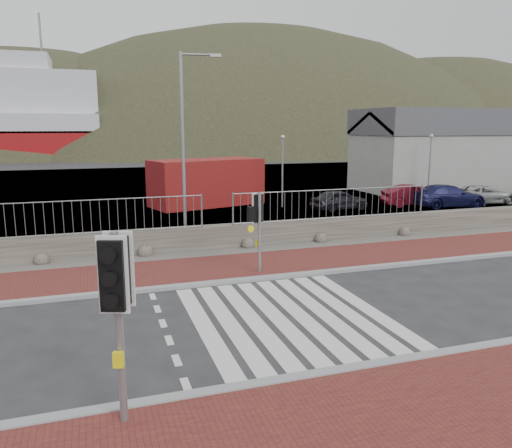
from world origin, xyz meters
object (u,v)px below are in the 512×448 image
object	(u,v)px
shipping_container	(207,182)
traffic_signal_near	(117,289)
car_a	(339,200)
car_d	(483,194)
car_c	(448,196)
traffic_signal_far	(259,215)
streetlight	(186,140)
car_b	(415,196)

from	to	relation	value
shipping_container	traffic_signal_near	bearing A→B (deg)	-122.04
car_a	car_d	distance (m)	9.35
shipping_container	car_c	xyz separation A→B (m)	(13.06, -5.12, -0.70)
traffic_signal_far	car_a	bearing A→B (deg)	-143.37
streetlight	shipping_container	world-z (taller)	streetlight
traffic_signal_near	streetlight	bearing A→B (deg)	93.72
car_b	traffic_signal_near	bearing A→B (deg)	148.80
car_a	car_c	bearing A→B (deg)	-107.75
shipping_container	car_d	bearing A→B (deg)	-32.52
car_c	car_b	bearing A→B (deg)	66.52
traffic_signal_near	car_b	distance (m)	24.61
streetlight	car_b	size ratio (longest dim) A/B	1.92
car_c	car_d	distance (m)	2.92
traffic_signal_near	shipping_container	xyz separation A→B (m)	(6.16, 21.42, -0.88)
traffic_signal_near	streetlight	size ratio (longest dim) A/B	0.43
shipping_container	car_b	world-z (taller)	shipping_container
shipping_container	car_b	xyz separation A→B (m)	(11.44, -4.31, -0.73)
streetlight	car_b	xyz separation A→B (m)	(14.41, 5.62, -3.46)
car_a	car_d	xyz separation A→B (m)	(9.33, -0.66, -0.01)
car_b	car_c	distance (m)	1.81
car_d	car_b	bearing A→B (deg)	87.26
car_c	streetlight	bearing A→B (deg)	109.87
traffic_signal_near	car_c	distance (m)	25.26
shipping_container	car_a	world-z (taller)	shipping_container
traffic_signal_far	shipping_container	distance (m)	14.45
traffic_signal_near	car_b	world-z (taller)	traffic_signal_near
traffic_signal_far	shipping_container	bearing A→B (deg)	-111.08
car_a	car_c	world-z (taller)	car_c
traffic_signal_near	streetlight	distance (m)	12.08
traffic_signal_far	traffic_signal_near	bearing A→B (deg)	42.24
car_c	car_d	bearing A→B (deg)	-79.26
car_a	streetlight	bearing A→B (deg)	112.86
shipping_container	car_b	bearing A→B (deg)	-36.61
traffic_signal_near	car_b	bearing A→B (deg)	63.44
car_d	traffic_signal_far	bearing A→B (deg)	121.45
streetlight	shipping_container	distance (m)	10.71
car_c	shipping_container	bearing A→B (deg)	71.78
traffic_signal_near	car_a	distance (m)	21.61
streetlight	shipping_container	xyz separation A→B (m)	(2.97, 9.92, -2.73)
car_b	car_a	bearing A→B (deg)	101.84
car_b	car_c	xyz separation A→B (m)	(1.62, -0.81, 0.02)
car_a	shipping_container	bearing A→B (deg)	49.87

